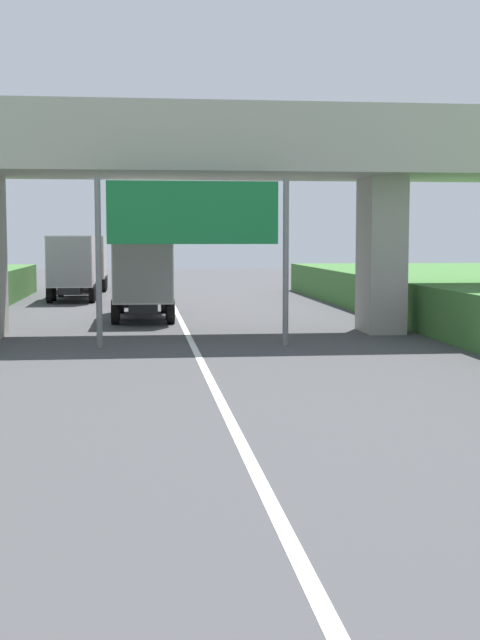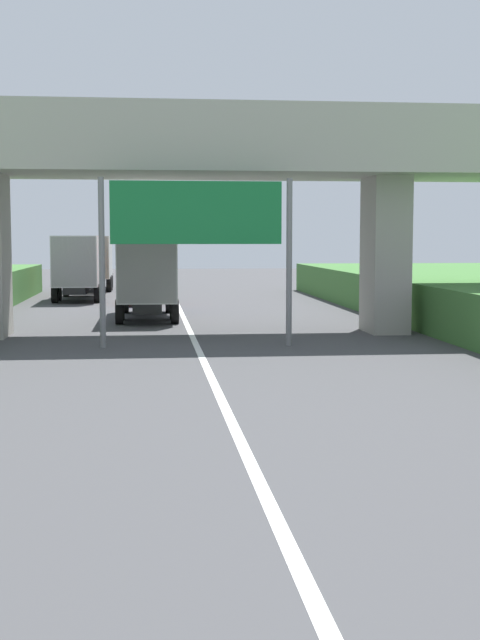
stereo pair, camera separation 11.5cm
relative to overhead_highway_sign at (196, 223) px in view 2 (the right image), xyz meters
The scene contains 7 objects.
lane_centre_stripe 5.23m from the overhead_highway_sign, 90.00° to the right, with size 0.20×97.05×0.01m, color white.
overpass_bridge 4.03m from the overhead_highway_sign, 90.00° to the left, with size 40.00×4.80×7.64m.
overhead_highway_sign is the anchor object (origin of this frame).
truck_orange 21.76m from the overhead_highway_sign, 103.73° to the left, with size 2.44×7.30×3.44m.
truck_black 30.51m from the overhead_highway_sign, 99.31° to the left, with size 2.44×7.30×3.44m.
truck_blue 9.92m from the overhead_highway_sign, 98.94° to the left, with size 2.44×7.30×3.44m.
car_red 17.86m from the overhead_highway_sign, 95.78° to the left, with size 1.86×4.10×1.72m.
Camera 2 is at (-1.49, 5.51, 3.34)m, focal length 49.13 mm.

